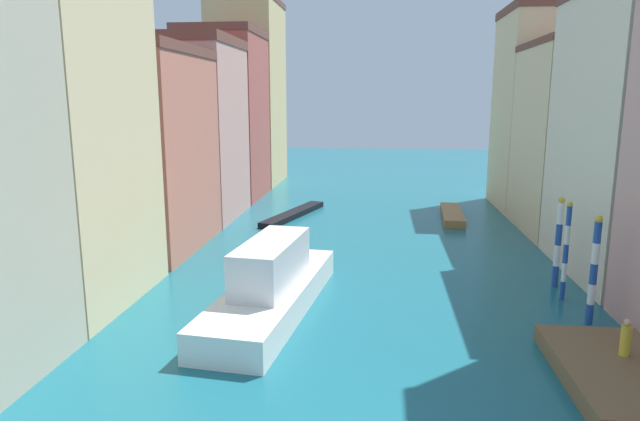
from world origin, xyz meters
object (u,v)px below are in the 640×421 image
at_px(mooring_pole_1, 566,251).
at_px(person_on_dock, 626,339).
at_px(mooring_pole_0, 594,269).
at_px(motorboat_0, 452,215).
at_px(waterfront_dock, 620,375).
at_px(gondola_black, 294,214).
at_px(vaporetto_white, 272,285).
at_px(mooring_pole_2, 558,241).

bearing_deg(mooring_pole_1, person_on_dock, -91.67).
height_order(mooring_pole_0, motorboat_0, mooring_pole_0).
distance_m(waterfront_dock, mooring_pole_1, 8.92).
bearing_deg(mooring_pole_0, gondola_black, 127.74).
distance_m(person_on_dock, motorboat_0, 27.07).
distance_m(person_on_dock, vaporetto_white, 14.73).
bearing_deg(mooring_pole_1, gondola_black, 131.72).
bearing_deg(mooring_pole_1, waterfront_dock, -94.64).
relative_size(mooring_pole_1, motorboat_0, 0.62).
bearing_deg(mooring_pole_0, vaporetto_white, 179.46).
distance_m(person_on_dock, mooring_pole_2, 9.80).
relative_size(waterfront_dock, mooring_pole_1, 1.42).
distance_m(mooring_pole_1, mooring_pole_2, 2.04).
bearing_deg(mooring_pole_0, motorboat_0, 98.28).
bearing_deg(vaporetto_white, mooring_pole_2, 19.03).
bearing_deg(person_on_dock, gondola_black, 121.82).
distance_m(gondola_black, motorboat_0, 13.43).
relative_size(person_on_dock, mooring_pole_2, 0.29).
bearing_deg(gondola_black, mooring_pole_1, -48.28).
distance_m(mooring_pole_0, mooring_pole_2, 5.11).
bearing_deg(person_on_dock, mooring_pole_1, 88.33).
height_order(mooring_pole_1, gondola_black, mooring_pole_1).
distance_m(mooring_pole_1, gondola_black, 24.81).
relative_size(person_on_dock, vaporetto_white, 0.11).
relative_size(waterfront_dock, motorboat_0, 0.88).
bearing_deg(gondola_black, mooring_pole_0, -52.26).
distance_m(mooring_pole_2, motorboat_0, 17.63).
bearing_deg(mooring_pole_2, waterfront_dock, -95.07).
distance_m(mooring_pole_2, vaporetto_white, 15.30).
xyz_separation_m(mooring_pole_0, motorboat_0, (-3.24, 22.29, -2.22)).
bearing_deg(motorboat_0, mooring_pole_1, -81.04).
bearing_deg(gondola_black, motorboat_0, 3.27).
distance_m(waterfront_dock, mooring_pole_2, 10.90).
bearing_deg(motorboat_0, gondola_black, -176.73).
distance_m(waterfront_dock, motorboat_0, 27.92).
xyz_separation_m(person_on_dock, vaporetto_white, (-13.95, 4.75, -0.11)).
xyz_separation_m(waterfront_dock, gondola_black, (-15.74, 27.05, -0.11)).
xyz_separation_m(mooring_pole_2, gondola_black, (-16.68, 16.41, -2.26)).
height_order(person_on_dock, motorboat_0, person_on_dock).
bearing_deg(mooring_pole_2, person_on_dock, -92.76).
bearing_deg(person_on_dock, waterfront_dock, -117.41).
relative_size(waterfront_dock, person_on_dock, 5.07).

